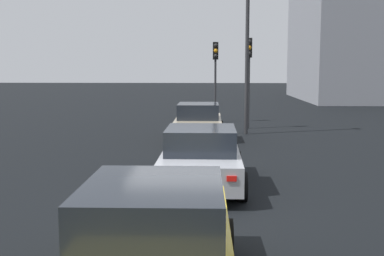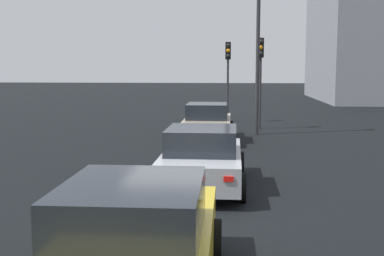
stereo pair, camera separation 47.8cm
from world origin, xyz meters
The scene contains 8 objects.
ground_plane centered at (0.00, 0.00, -0.10)m, with size 160.00×160.00×0.20m, color black.
car_beige_lead centered at (9.03, 0.05, 0.71)m, with size 4.26×2.00×1.47m.
car_silver_second centered at (1.46, -0.20, 0.71)m, with size 4.24×2.07×1.46m.
car_yellow_third centered at (-4.50, 0.23, 0.75)m, with size 4.44×2.05×1.56m.
traffic_light_near_left centered at (12.81, -2.20, 3.03)m, with size 0.32×0.30×4.22m.
traffic_light_near_right centered at (15.45, -0.67, 3.00)m, with size 0.32×0.29×4.17m.
street_lamp_kerbside centered at (10.90, -1.97, 4.57)m, with size 0.56×0.36×7.82m.
building_facade_left centered at (34.20, -14.00, 7.66)m, with size 15.38×11.08×15.33m, color gray.
Camera 1 is at (-10.07, -0.43, 2.88)m, focal length 45.55 mm.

